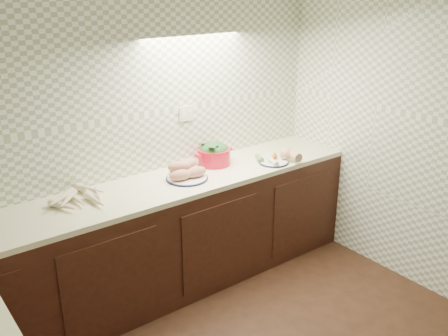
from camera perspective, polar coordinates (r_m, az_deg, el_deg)
room at (r=2.28m, az=8.56°, el=2.55°), size 3.60×3.60×2.60m
parsnip_pile at (r=3.52m, az=-15.62°, el=-3.38°), size 0.33×0.41×0.09m
sweet_potato_plate at (r=3.81m, az=-4.39°, el=-0.45°), size 0.32×0.32×0.14m
onion_bowl at (r=3.92m, az=-5.16°, el=-0.05°), size 0.15×0.15×0.11m
dutch_oven at (r=4.09m, az=-1.17°, el=1.66°), size 0.34×0.28×0.19m
veg_plate at (r=4.18m, az=6.30°, el=1.22°), size 0.33×0.29×0.12m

